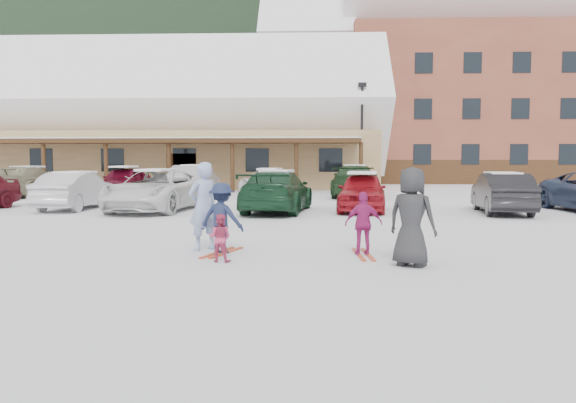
{
  "coord_description": "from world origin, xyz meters",
  "views": [
    {
      "loc": [
        0.75,
        -10.63,
        1.89
      ],
      "look_at": [
        0.3,
        1.0,
        1.0
      ],
      "focal_mm": 35.0,
      "sensor_mm": 36.0,
      "label": 1
    }
  ],
  "objects_px": {
    "parked_car_4": "(362,192)",
    "parked_car_9": "(194,181)",
    "child_navy": "(222,218)",
    "parked_car_3": "(277,192)",
    "parked_car_7": "(28,181)",
    "parked_car_10": "(270,183)",
    "parked_car_1": "(76,191)",
    "parked_car_2": "(157,190)",
    "toddler_red": "(220,238)",
    "alpine_hotel": "(470,79)",
    "lamp_post": "(362,130)",
    "parked_car_5": "(502,193)",
    "bystander_dark": "(412,217)",
    "adult_skier": "(203,206)",
    "parked_car_8": "(124,181)",
    "day_lodge": "(169,129)",
    "child_magenta": "(364,224)",
    "parked_car_11": "(355,181)"
  },
  "relations": [
    {
      "from": "parked_car_4",
      "to": "parked_car_9",
      "type": "height_order",
      "value": "parked_car_9"
    },
    {
      "from": "child_navy",
      "to": "parked_car_3",
      "type": "xyz_separation_m",
      "value": [
        0.6,
        8.73,
        0.02
      ]
    },
    {
      "from": "parked_car_7",
      "to": "parked_car_10",
      "type": "relative_size",
      "value": 1.03
    },
    {
      "from": "parked_car_1",
      "to": "parked_car_2",
      "type": "relative_size",
      "value": 0.78
    },
    {
      "from": "toddler_red",
      "to": "parked_car_9",
      "type": "relative_size",
      "value": 0.19
    },
    {
      "from": "parked_car_1",
      "to": "alpine_hotel",
      "type": "bearing_deg",
      "value": -125.44
    },
    {
      "from": "parked_car_3",
      "to": "lamp_post",
      "type": "bearing_deg",
      "value": -99.26
    },
    {
      "from": "parked_car_5",
      "to": "parked_car_9",
      "type": "distance_m",
      "value": 14.96
    },
    {
      "from": "alpine_hotel",
      "to": "parked_car_3",
      "type": "distance_m",
      "value": 33.31
    },
    {
      "from": "bystander_dark",
      "to": "lamp_post",
      "type": "bearing_deg",
      "value": -60.74
    },
    {
      "from": "lamp_post",
      "to": "parked_car_3",
      "type": "bearing_deg",
      "value": -106.53
    },
    {
      "from": "toddler_red",
      "to": "parked_car_1",
      "type": "relative_size",
      "value": 0.21
    },
    {
      "from": "parked_car_4",
      "to": "parked_car_9",
      "type": "relative_size",
      "value": 0.86
    },
    {
      "from": "alpine_hotel",
      "to": "adult_skier",
      "type": "distance_m",
      "value": 41.13
    },
    {
      "from": "adult_skier",
      "to": "parked_car_2",
      "type": "xyz_separation_m",
      "value": [
        -3.36,
        8.67,
        -0.17
      ]
    },
    {
      "from": "parked_car_5",
      "to": "parked_car_8",
      "type": "bearing_deg",
      "value": -20.68
    },
    {
      "from": "alpine_hotel",
      "to": "parked_car_2",
      "type": "xyz_separation_m",
      "value": [
        -19.07,
        -28.55,
        -7.88
      ]
    },
    {
      "from": "day_lodge",
      "to": "child_navy",
      "type": "relative_size",
      "value": 20.57
    },
    {
      "from": "parked_car_1",
      "to": "parked_car_9",
      "type": "distance_m",
      "value": 7.88
    },
    {
      "from": "toddler_red",
      "to": "child_magenta",
      "type": "distance_m",
      "value": 2.82
    },
    {
      "from": "parked_car_8",
      "to": "bystander_dark",
      "type": "bearing_deg",
      "value": -56.53
    },
    {
      "from": "lamp_post",
      "to": "child_magenta",
      "type": "xyz_separation_m",
      "value": [
        -2.08,
        -23.31,
        -3.0
      ]
    },
    {
      "from": "toddler_red",
      "to": "parked_car_8",
      "type": "distance_m",
      "value": 19.53
    },
    {
      "from": "parked_car_1",
      "to": "parked_car_2",
      "type": "distance_m",
      "value": 3.24
    },
    {
      "from": "adult_skier",
      "to": "parked_car_11",
      "type": "bearing_deg",
      "value": -147.91
    },
    {
      "from": "parked_car_2",
      "to": "parked_car_4",
      "type": "bearing_deg",
      "value": 8.85
    },
    {
      "from": "bystander_dark",
      "to": "adult_skier",
      "type": "bearing_deg",
      "value": 10.9
    },
    {
      "from": "day_lodge",
      "to": "parked_car_3",
      "type": "height_order",
      "value": "day_lodge"
    },
    {
      "from": "bystander_dark",
      "to": "parked_car_10",
      "type": "relative_size",
      "value": 0.35
    },
    {
      "from": "bystander_dark",
      "to": "parked_car_7",
      "type": "height_order",
      "value": "bystander_dark"
    },
    {
      "from": "toddler_red",
      "to": "parked_car_8",
      "type": "relative_size",
      "value": 0.2
    },
    {
      "from": "parked_car_10",
      "to": "child_navy",
      "type": "bearing_deg",
      "value": -81.03
    },
    {
      "from": "adult_skier",
      "to": "bystander_dark",
      "type": "relative_size",
      "value": 1.04
    },
    {
      "from": "child_navy",
      "to": "parked_car_4",
      "type": "height_order",
      "value": "child_navy"
    },
    {
      "from": "toddler_red",
      "to": "child_navy",
      "type": "relative_size",
      "value": 0.63
    },
    {
      "from": "parked_car_4",
      "to": "child_magenta",
      "type": "bearing_deg",
      "value": -87.79
    },
    {
      "from": "adult_skier",
      "to": "child_navy",
      "type": "relative_size",
      "value": 1.29
    },
    {
      "from": "parked_car_9",
      "to": "parked_car_4",
      "type": "bearing_deg",
      "value": 137.0
    },
    {
      "from": "toddler_red",
      "to": "parked_car_1",
      "type": "height_order",
      "value": "parked_car_1"
    },
    {
      "from": "adult_skier",
      "to": "parked_car_2",
      "type": "height_order",
      "value": "adult_skier"
    },
    {
      "from": "child_navy",
      "to": "parked_car_10",
      "type": "bearing_deg",
      "value": -70.73
    },
    {
      "from": "parked_car_2",
      "to": "parked_car_11",
      "type": "xyz_separation_m",
      "value": [
        7.79,
        7.75,
        0.03
      ]
    },
    {
      "from": "parked_car_1",
      "to": "parked_car_3",
      "type": "height_order",
      "value": "parked_car_3"
    },
    {
      "from": "toddler_red",
      "to": "parked_car_1",
      "type": "bearing_deg",
      "value": -44.0
    },
    {
      "from": "bystander_dark",
      "to": "parked_car_3",
      "type": "relative_size",
      "value": 0.35
    },
    {
      "from": "parked_car_11",
      "to": "toddler_red",
      "type": "bearing_deg",
      "value": 84.32
    },
    {
      "from": "alpine_hotel",
      "to": "parked_car_11",
      "type": "height_order",
      "value": "alpine_hotel"
    },
    {
      "from": "day_lodge",
      "to": "parked_car_2",
      "type": "height_order",
      "value": "day_lodge"
    },
    {
      "from": "day_lodge",
      "to": "adult_skier",
      "type": "bearing_deg",
      "value": -74.45
    },
    {
      "from": "parked_car_8",
      "to": "alpine_hotel",
      "type": "bearing_deg",
      "value": 43.83
    }
  ]
}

